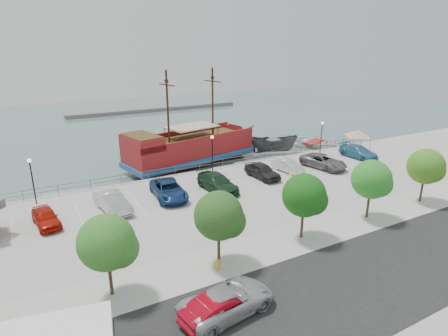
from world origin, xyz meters
TOP-DOWN VIEW (x-y plane):
  - ground at (0.00, 0.00)m, footprint 160.00×160.00m
  - street at (0.00, -16.00)m, footprint 100.00×8.00m
  - sidewalk at (0.00, -10.00)m, footprint 100.00×4.00m
  - seawall_railing at (0.00, 7.80)m, footprint 50.00×0.06m
  - far_shore at (10.00, 55.00)m, footprint 40.00×3.00m
  - pirate_ship at (1.76, 13.58)m, footprint 20.21×9.32m
  - patrol_boat at (12.23, 11.69)m, footprint 6.91×5.24m
  - speedboat at (19.41, 11.36)m, footprint 7.31×8.67m
  - dock_west at (-14.16, 9.20)m, footprint 6.70×2.64m
  - dock_mid at (8.35, 9.20)m, footprint 7.04×2.08m
  - dock_east at (15.51, 9.20)m, footprint 6.97×2.09m
  - canopy_tent at (20.93, 4.88)m, footprint 4.95×4.95m
  - street_van at (-9.91, -14.55)m, footprint 5.73×3.24m
  - street_sedan at (-10.48, -14.75)m, footprint 4.58×2.24m
  - fire_hydrant at (-8.48, -10.80)m, footprint 0.28×0.28m
  - lamp_post_left at (-18.00, 6.50)m, footprint 0.36×0.36m
  - lamp_post_mid at (0.00, 6.50)m, footprint 0.36×0.36m
  - lamp_post_right at (16.00, 6.50)m, footprint 0.36×0.36m
  - tree_b at (-14.85, -10.07)m, footprint 3.30×3.20m
  - tree_c at (-7.85, -10.07)m, footprint 3.30×3.20m
  - tree_d at (-0.85, -10.07)m, footprint 3.30×3.20m
  - tree_e at (6.15, -10.07)m, footprint 3.30×3.20m
  - tree_f at (13.15, -10.07)m, footprint 3.30×3.20m
  - parked_car_a at (-17.53, 1.33)m, footprint 2.21×4.32m
  - parked_car_b at (-12.25, 1.58)m, footprint 2.55×5.12m
  - parked_car_c at (-6.94, 2.02)m, footprint 3.05×5.82m
  - parked_car_d at (-2.06, 1.40)m, footprint 2.60×5.72m
  - parked_car_e at (3.91, 2.34)m, footprint 2.19×4.84m
  - parked_car_f at (7.63, 2.63)m, footprint 1.89×4.26m
  - parked_car_g at (12.11, 1.77)m, footprint 3.61×6.01m
  - parked_car_h at (18.93, 2.70)m, footprint 2.33×5.42m

SIDE VIEW (x-z plane):
  - ground at x=0.00m, z-range -1.00..-1.00m
  - dock_west at x=-14.16m, z-range -1.00..-0.63m
  - dock_east at x=15.51m, z-range -1.00..-0.60m
  - dock_mid at x=8.35m, z-range -1.00..-0.60m
  - far_shore at x=10.00m, z-range -1.00..-0.20m
  - speedboat at x=19.41m, z-range -1.00..0.53m
  - street at x=0.00m, z-range -0.01..0.03m
  - sidewalk at x=0.00m, z-range -0.01..0.04m
  - patrol_boat at x=12.23m, z-range -1.00..1.53m
  - fire_hydrant at x=-8.48m, z-range 0.04..0.84m
  - seawall_railing at x=0.00m, z-range 0.03..1.03m
  - parked_car_f at x=7.63m, z-range 0.00..1.36m
  - parked_car_a at x=-17.53m, z-range 0.00..1.41m
  - street_sedan at x=-10.48m, z-range 0.00..1.45m
  - street_van at x=-9.91m, z-range 0.00..1.51m
  - parked_car_h at x=18.93m, z-range 0.00..1.56m
  - parked_car_c at x=-6.94m, z-range 0.00..1.56m
  - parked_car_g at x=12.11m, z-range 0.00..1.56m
  - parked_car_e at x=3.91m, z-range 0.00..1.61m
  - parked_car_b at x=-12.25m, z-range 0.00..1.61m
  - parked_car_d at x=-2.06m, z-range 0.00..1.62m
  - pirate_ship at x=1.76m, z-range -5.16..7.36m
  - lamp_post_left at x=-18.00m, z-range 0.80..5.08m
  - lamp_post_mid at x=0.00m, z-range 0.80..5.08m
  - lamp_post_right at x=16.00m, z-range 0.80..5.08m
  - canopy_tent at x=20.93m, z-range 1.27..4.69m
  - tree_b at x=-14.85m, z-range 0.80..5.80m
  - tree_c at x=-7.85m, z-range 0.80..5.80m
  - tree_d at x=-0.85m, z-range 0.80..5.80m
  - tree_e at x=6.15m, z-range 0.80..5.80m
  - tree_f at x=13.15m, z-range 0.80..5.80m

